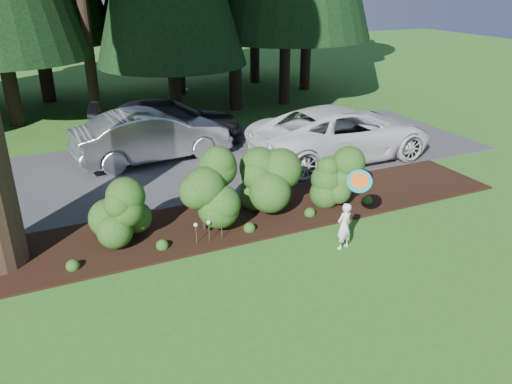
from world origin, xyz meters
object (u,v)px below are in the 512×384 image
car_silver_wagon (152,136)px  car_dark_suv (168,123)px  frisbee (359,181)px  car_white_suv (342,133)px  child (344,226)px

car_silver_wagon → car_dark_suv: (0.94, 1.47, -0.05)m
car_silver_wagon → frisbee: 7.96m
car_white_suv → car_dark_suv: 6.05m
frisbee → car_silver_wagon: bearing=108.7°
car_white_suv → frisbee: bearing=149.0°
car_white_suv → car_dark_suv: (-4.68, 3.84, -0.08)m
child → frisbee: frisbee is taller
car_white_suv → frisbee: frisbee is taller
child → car_white_suv: bearing=-136.8°
car_silver_wagon → frisbee: frisbee is taller
car_dark_suv → child: bearing=-161.1°
car_silver_wagon → car_white_suv: (5.62, -2.37, 0.03)m
car_dark_suv → frisbee: bearing=-160.1°
car_dark_suv → child: size_ratio=4.88×
car_dark_suv → child: car_dark_suv is taller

